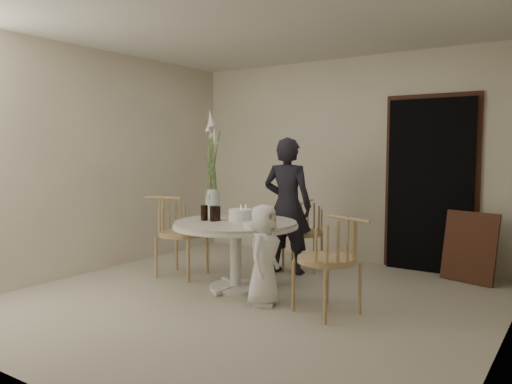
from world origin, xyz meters
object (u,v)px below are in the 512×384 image
Objects in this scene: chair_far at (305,224)px; boy at (264,255)px; flower_vase at (212,175)px; chair_right at (337,251)px; table at (236,232)px; birthday_cake at (241,215)px; girl at (287,206)px; chair_left at (172,224)px.

boy is at bearing -88.97° from chair_far.
chair_right is at bearing -14.55° from flower_vase.
birthday_cake is (0.02, 0.07, 0.18)m from table.
table is at bearing -79.71° from chair_right.
chair_far is at bearing 84.14° from birthday_cake.
birthday_cake is (-0.13, -1.23, 0.24)m from chair_far.
chair_right is 1.93m from flower_vase.
boy reaches higher than birthday_cake.
birthday_cake is at bearing 44.03° from boy.
girl reaches higher than table.
birthday_cake is 0.21× the size of flower_vase.
birthday_cake is 0.68m from flower_vase.
flower_vase is at bearing -80.79° from chair_left.
chair_right is at bearing -66.48° from chair_far.
chair_far is at bearing 58.70° from flower_vase.
flower_vase is at bearing 162.23° from birthday_cake.
chair_far is 0.87× the size of boy.
chair_right is 0.56× the size of girl.
flower_vase reaches higher than birthday_cake.
chair_far is at bearing -106.88° from girl.
girl is at bearing -61.49° from chair_left.
boy is at bearing 100.80° from girl.
flower_vase reaches higher than girl.
boy is at bearing -64.56° from chair_right.
girl is at bearing -110.54° from chair_far.
chair_far is 0.70× the size of flower_vase.
girl is 1.34× the size of flower_vase.
flower_vase reaches higher than chair_left.
chair_right is at bearing -10.15° from table.
chair_right is (1.13, -1.52, 0.05)m from chair_far.
boy reaches higher than table.
chair_left is at bearing -179.95° from birthday_cake.
birthday_cake is at bearing -82.75° from chair_right.
flower_vase reaches higher than chair_far.
flower_vase is at bearing 155.02° from table.
table is 0.81× the size of girl.
boy is at bearing -28.21° from table.
flower_vase reaches higher than boy.
girl is at bearing 84.83° from birthday_cake.
girl reaches higher than chair_left.
chair_right is (1.28, -0.23, -0.02)m from table.
chair_left is (-2.26, 0.29, 0.01)m from chair_right.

